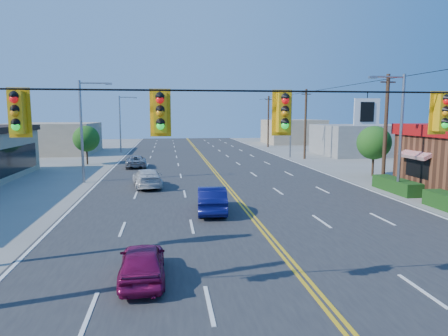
{
  "coord_description": "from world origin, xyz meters",
  "views": [
    {
      "loc": [
        -4.32,
        -10.57,
        5.38
      ],
      "look_at": [
        -1.01,
        12.86,
        2.2
      ],
      "focal_mm": 32.0,
      "sensor_mm": 36.0,
      "label": 1
    }
  ],
  "objects": [
    {
      "name": "ground",
      "position": [
        0.0,
        0.0,
        0.0
      ],
      "size": [
        160.0,
        160.0,
        0.0
      ],
      "primitive_type": "plane",
      "color": "gray",
      "rests_on": "ground"
    },
    {
      "name": "road",
      "position": [
        0.0,
        20.0,
        0.03
      ],
      "size": [
        20.0,
        120.0,
        0.06
      ],
      "primitive_type": "cube",
      "color": "#2D2D30",
      "rests_on": "ground"
    },
    {
      "name": "signal_span",
      "position": [
        -0.12,
        0.0,
        4.89
      ],
      "size": [
        24.32,
        0.34,
        9.0
      ],
      "color": "#47301E",
      "rests_on": "ground"
    },
    {
      "name": "streetlight_se",
      "position": [
        10.79,
        14.0,
        4.51
      ],
      "size": [
        2.55,
        0.25,
        8.0
      ],
      "color": "gray",
      "rests_on": "ground"
    },
    {
      "name": "streetlight_ne",
      "position": [
        10.79,
        38.0,
        4.51
      ],
      "size": [
        2.55,
        0.25,
        8.0
      ],
      "color": "gray",
      "rests_on": "ground"
    },
    {
      "name": "streetlight_sw",
      "position": [
        -10.79,
        22.0,
        4.51
      ],
      "size": [
        2.55,
        0.25,
        8.0
      ],
      "color": "gray",
      "rests_on": "ground"
    },
    {
      "name": "streetlight_nw",
      "position": [
        -10.79,
        48.0,
        4.51
      ],
      "size": [
        2.55,
        0.25,
        8.0
      ],
      "color": "gray",
      "rests_on": "ground"
    },
    {
      "name": "utility_pole_near",
      "position": [
        12.2,
        18.0,
        4.2
      ],
      "size": [
        0.28,
        0.28,
        8.4
      ],
      "primitive_type": "cylinder",
      "color": "#47301E",
      "rests_on": "ground"
    },
    {
      "name": "utility_pole_mid",
      "position": [
        12.2,
        36.0,
        4.2
      ],
      "size": [
        0.28,
        0.28,
        8.4
      ],
      "primitive_type": "cylinder",
      "color": "#47301E",
      "rests_on": "ground"
    },
    {
      "name": "utility_pole_far",
      "position": [
        12.2,
        54.0,
        4.2
      ],
      "size": [
        0.28,
        0.28,
        8.4
      ],
      "primitive_type": "cylinder",
      "color": "#47301E",
      "rests_on": "ground"
    },
    {
      "name": "tree_kfc_rear",
      "position": [
        13.5,
        22.0,
        2.93
      ],
      "size": [
        2.94,
        2.94,
        4.41
      ],
      "color": "#47301E",
      "rests_on": "ground"
    },
    {
      "name": "tree_west",
      "position": [
        -13.0,
        34.0,
        2.79
      ],
      "size": [
        2.8,
        2.8,
        4.2
      ],
      "color": "#47301E",
      "rests_on": "ground"
    },
    {
      "name": "bld_east_mid",
      "position": [
        22.0,
        40.0,
        2.0
      ],
      "size": [
        12.0,
        10.0,
        4.0
      ],
      "primitive_type": "cube",
      "color": "gray",
      "rests_on": "ground"
    },
    {
      "name": "bld_west_far",
      "position": [
        -20.0,
        48.0,
        2.1
      ],
      "size": [
        11.0,
        12.0,
        4.2
      ],
      "primitive_type": "cube",
      "color": "tan",
      "rests_on": "ground"
    },
    {
      "name": "bld_east_far",
      "position": [
        19.0,
        62.0,
        2.2
      ],
      "size": [
        10.0,
        10.0,
        4.4
      ],
      "primitive_type": "cube",
      "color": "tan",
      "rests_on": "ground"
    },
    {
      "name": "car_magenta",
      "position": [
        -5.21,
        2.0,
        0.61
      ],
      "size": [
        1.54,
        3.63,
        1.22
      ],
      "primitive_type": "imported",
      "rotation": [
        0.0,
        0.0,
        3.17
      ],
      "color": "maroon",
      "rests_on": "ground"
    },
    {
      "name": "car_blue",
      "position": [
        -2.0,
        10.76,
        0.72
      ],
      "size": [
        1.81,
        4.44,
        1.43
      ],
      "primitive_type": "imported",
      "rotation": [
        0.0,
        0.0,
        3.07
      ],
      "color": "#0D1050",
      "rests_on": "ground"
    },
    {
      "name": "car_white",
      "position": [
        -5.88,
        18.98,
        0.67
      ],
      "size": [
        2.56,
        4.87,
        1.35
      ],
      "primitive_type": "imported",
      "rotation": [
        0.0,
        0.0,
        3.29
      ],
      "color": "silver",
      "rests_on": "ground"
    },
    {
      "name": "car_silver",
      "position": [
        -7.57,
        30.53,
        0.6
      ],
      "size": [
        2.32,
        4.48,
        1.21
      ],
      "primitive_type": "imported",
      "rotation": [
        0.0,
        0.0,
        3.21
      ],
      "color": "#9A9A9F",
      "rests_on": "ground"
    }
  ]
}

